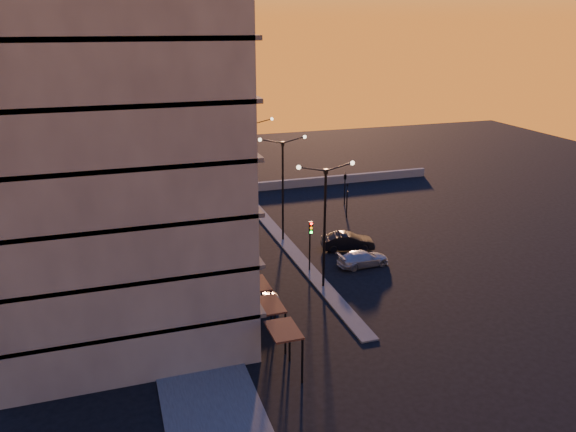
# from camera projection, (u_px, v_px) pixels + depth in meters

# --- Properties ---
(ground) EXTENTS (120.00, 120.00, 0.00)m
(ground) POSITION_uv_depth(u_px,v_px,m) (323.00, 287.00, 41.86)
(ground) COLOR black
(ground) RESTS_ON ground
(sidewalk_west) EXTENTS (5.00, 40.00, 0.12)m
(sidewalk_west) POSITION_uv_depth(u_px,v_px,m) (174.00, 283.00, 42.37)
(sidewalk_west) COLOR #474745
(sidewalk_west) RESTS_ON ground
(median) EXTENTS (1.20, 36.00, 0.12)m
(median) POSITION_uv_depth(u_px,v_px,m) (283.00, 240.00, 50.83)
(median) COLOR #474745
(median) RESTS_ON ground
(parapet) EXTENTS (44.00, 0.50, 1.00)m
(parapet) POSITION_uv_depth(u_px,v_px,m) (258.00, 187.00, 65.65)
(parapet) COLOR slate
(parapet) RESTS_ON ground
(building) EXTENTS (14.35, 17.08, 25.00)m
(building) POSITION_uv_depth(u_px,v_px,m) (111.00, 141.00, 33.90)
(building) COLOR #655F59
(building) RESTS_ON ground
(streetlamp_near) EXTENTS (4.32, 0.32, 9.51)m
(streetlamp_near) POSITION_uv_depth(u_px,v_px,m) (325.00, 216.00, 40.03)
(streetlamp_near) COLOR black
(streetlamp_near) RESTS_ON ground
(streetlamp_mid) EXTENTS (4.32, 0.32, 9.51)m
(streetlamp_mid) POSITION_uv_depth(u_px,v_px,m) (283.00, 181.00, 49.02)
(streetlamp_mid) COLOR black
(streetlamp_mid) RESTS_ON ground
(streetlamp_far) EXTENTS (4.32, 0.32, 9.51)m
(streetlamp_far) POSITION_uv_depth(u_px,v_px,m) (254.00, 156.00, 58.01)
(streetlamp_far) COLOR black
(streetlamp_far) RESTS_ON ground
(traffic_light_main) EXTENTS (0.28, 0.44, 4.25)m
(traffic_light_main) POSITION_uv_depth(u_px,v_px,m) (310.00, 238.00, 43.50)
(traffic_light_main) COLOR black
(traffic_light_main) RESTS_ON ground
(signal_east_a) EXTENTS (0.13, 0.16, 3.60)m
(signal_east_a) POSITION_uv_depth(u_px,v_px,m) (347.00, 199.00, 56.15)
(signal_east_a) COLOR black
(signal_east_a) RESTS_ON ground
(signal_east_b) EXTENTS (0.42, 1.99, 3.60)m
(signal_east_b) POSITION_uv_depth(u_px,v_px,m) (345.00, 177.00, 59.80)
(signal_east_b) COLOR black
(signal_east_b) RESTS_ON ground
(car_hatchback) EXTENTS (4.60, 2.47, 1.49)m
(car_hatchback) POSITION_uv_depth(u_px,v_px,m) (249.00, 299.00, 38.51)
(car_hatchback) COLOR #A7A9AF
(car_hatchback) RESTS_ON ground
(car_sedan) EXTENTS (4.77, 2.55, 1.49)m
(car_sedan) POSITION_uv_depth(u_px,v_px,m) (348.00, 241.00, 48.55)
(car_sedan) COLOR black
(car_sedan) RESTS_ON ground
(car_wagon) EXTENTS (4.40, 2.00, 1.25)m
(car_wagon) POSITION_uv_depth(u_px,v_px,m) (363.00, 259.00, 45.35)
(car_wagon) COLOR #A7AAAF
(car_wagon) RESTS_ON ground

